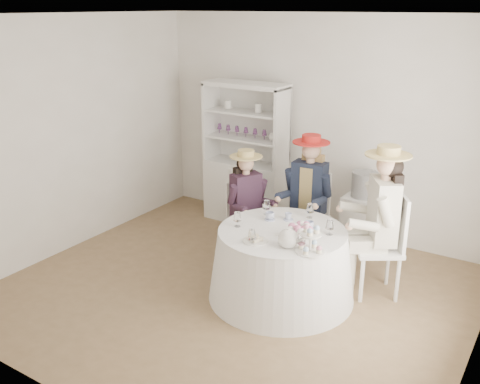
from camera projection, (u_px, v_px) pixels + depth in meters
The scene contains 22 objects.
ground at pixel (235, 291), 5.49m from camera, with size 4.50×4.50×0.00m, color brown.
ceiling at pixel (234, 14), 4.59m from camera, with size 4.50×4.50×0.00m, color white.
wall_back at pixel (322, 127), 6.63m from camera, with size 4.50×4.50×0.00m, color silver.
wall_front at pixel (65, 239), 3.45m from camera, with size 4.50×4.50×0.00m, color silver.
wall_left at pixel (72, 135), 6.18m from camera, with size 4.50×4.50×0.00m, color silver.
tea_table at pixel (282, 264), 5.28m from camera, with size 1.45×1.45×0.72m.
hutch at pixel (246, 174), 7.08m from camera, with size 1.13×0.48×1.86m.
side_table at pixel (361, 222), 6.41m from camera, with size 0.41×0.41×0.64m, color silver.
hatbox at pixel (364, 184), 6.25m from camera, with size 0.30×0.30×0.30m, color black.
guest_left at pixel (247, 199), 6.00m from camera, with size 0.54×0.49×1.28m.
guest_mid at pixel (308, 190), 5.96m from camera, with size 0.53×0.55×1.45m.
guest_right at pixel (380, 213), 5.17m from camera, with size 0.66×0.62×1.54m.
spare_chair at pixel (244, 201), 6.67m from camera, with size 0.45×0.45×0.86m.
teacup_a at pixel (270, 217), 5.40m from camera, with size 0.10×0.10×0.08m, color white.
teacup_b at pixel (288, 217), 5.40m from camera, with size 0.07×0.07×0.07m, color white.
teacup_c at pixel (310, 226), 5.19m from camera, with size 0.09×0.09×0.07m, color white.
flower_bowl at pixel (302, 234), 5.01m from camera, with size 0.19×0.19×0.05m, color white.
flower_arrangement at pixel (301, 229), 4.96m from camera, with size 0.19×0.20×0.07m.
table_teapot at pixel (288, 239), 4.78m from camera, with size 0.26×0.18×0.19m.
sandwich_plate at pixel (255, 240), 4.92m from camera, with size 0.23×0.23×0.05m.
cupcake_stand at pixel (310, 243), 4.68m from camera, with size 0.26×0.26×0.24m.
stemware_set at pixel (283, 223), 5.14m from camera, with size 0.92×0.96×0.15m.
Camera 1 is at (2.65, -4.05, 2.78)m, focal length 40.00 mm.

